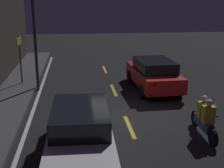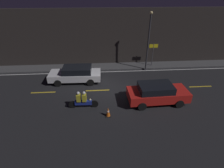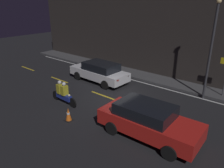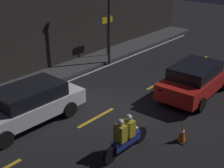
{
  "view_description": "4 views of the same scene",
  "coord_description": "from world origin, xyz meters",
  "px_view_note": "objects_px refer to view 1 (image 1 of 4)",
  "views": [
    {
      "loc": [
        -11.02,
        1.83,
        4.42
      ],
      "look_at": [
        0.51,
        0.44,
        1.16
      ],
      "focal_mm": 50.0,
      "sensor_mm": 36.0,
      "label": 1
    },
    {
      "loc": [
        -0.67,
        -12.6,
        7.77
      ],
      "look_at": [
        0.19,
        -0.51,
        0.87
      ],
      "focal_mm": 28.0,
      "sensor_mm": 36.0,
      "label": 2
    },
    {
      "loc": [
        7.58,
        -9.29,
        5.71
      ],
      "look_at": [
        0.04,
        -0.35,
        1.15
      ],
      "focal_mm": 35.0,
      "sensor_mm": 36.0,
      "label": 3
    },
    {
      "loc": [
        -8.75,
        -7.46,
        6.15
      ],
      "look_at": [
        -0.08,
        -0.02,
        1.15
      ],
      "focal_mm": 50.0,
      "sensor_mm": 36.0,
      "label": 4
    }
  ],
  "objects_px": {
    "street_lamp": "(34,23)",
    "taxi_red": "(153,74)",
    "shop_sign": "(20,50)",
    "traffic_cone_near": "(213,107)",
    "motorcycle": "(205,118)",
    "sedan_white": "(80,132)"
  },
  "relations": [
    {
      "from": "sedan_white",
      "to": "traffic_cone_near",
      "type": "height_order",
      "value": "sedan_white"
    },
    {
      "from": "motorcycle",
      "to": "shop_sign",
      "type": "relative_size",
      "value": 0.89
    },
    {
      "from": "taxi_red",
      "to": "traffic_cone_near",
      "type": "distance_m",
      "value": 4.0
    },
    {
      "from": "street_lamp",
      "to": "taxi_red",
      "type": "bearing_deg",
      "value": -95.5
    },
    {
      "from": "sedan_white",
      "to": "street_lamp",
      "type": "xyz_separation_m",
      "value": [
        6.92,
        1.92,
        2.47
      ]
    },
    {
      "from": "taxi_red",
      "to": "shop_sign",
      "type": "height_order",
      "value": "shop_sign"
    },
    {
      "from": "shop_sign",
      "to": "motorcycle",
      "type": "bearing_deg",
      "value": -135.25
    },
    {
      "from": "shop_sign",
      "to": "sedan_white",
      "type": "bearing_deg",
      "value": -160.08
    },
    {
      "from": "sedan_white",
      "to": "shop_sign",
      "type": "bearing_deg",
      "value": -158.72
    },
    {
      "from": "motorcycle",
      "to": "shop_sign",
      "type": "xyz_separation_m",
      "value": [
        6.9,
        6.84,
        1.2
      ]
    },
    {
      "from": "sedan_white",
      "to": "shop_sign",
      "type": "xyz_separation_m",
      "value": [
        7.78,
        2.82,
        1.07
      ]
    },
    {
      "from": "traffic_cone_near",
      "to": "motorcycle",
      "type": "bearing_deg",
      "value": 148.64
    },
    {
      "from": "traffic_cone_near",
      "to": "street_lamp",
      "type": "relative_size",
      "value": 0.12
    },
    {
      "from": "traffic_cone_near",
      "to": "street_lamp",
      "type": "distance_m",
      "value": 8.72
    },
    {
      "from": "shop_sign",
      "to": "street_lamp",
      "type": "xyz_separation_m",
      "value": [
        -0.86,
        -0.9,
        1.4
      ]
    },
    {
      "from": "sedan_white",
      "to": "street_lamp",
      "type": "bearing_deg",
      "value": -163.1
    },
    {
      "from": "street_lamp",
      "to": "sedan_white",
      "type": "bearing_deg",
      "value": -164.46
    },
    {
      "from": "traffic_cone_near",
      "to": "shop_sign",
      "type": "relative_size",
      "value": 0.29
    },
    {
      "from": "sedan_white",
      "to": "taxi_red",
      "type": "relative_size",
      "value": 1.03
    },
    {
      "from": "sedan_white",
      "to": "traffic_cone_near",
      "type": "relative_size",
      "value": 6.65
    },
    {
      "from": "traffic_cone_near",
      "to": "street_lamp",
      "type": "xyz_separation_m",
      "value": [
        4.26,
        7.03,
        2.9
      ]
    },
    {
      "from": "taxi_red",
      "to": "street_lamp",
      "type": "distance_m",
      "value": 6.16
    }
  ]
}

